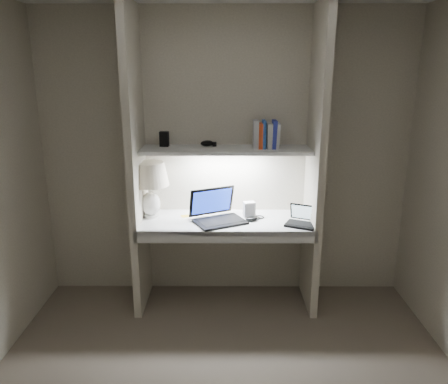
{
  "coord_description": "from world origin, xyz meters",
  "views": [
    {
      "loc": [
        -0.0,
        -2.25,
        2.01
      ],
      "look_at": [
        -0.01,
        1.05,
        1.06
      ],
      "focal_mm": 35.0,
      "sensor_mm": 36.0,
      "label": 1
    }
  ],
  "objects_px": {
    "laptop_netbook": "(302,220)",
    "speaker": "(249,210)",
    "laptop_main": "(217,214)",
    "book_row": "(266,135)",
    "table_lamp": "(150,181)"
  },
  "relations": [
    {
      "from": "table_lamp",
      "to": "laptop_main",
      "type": "height_order",
      "value": "table_lamp"
    },
    {
      "from": "table_lamp",
      "to": "laptop_netbook",
      "type": "relative_size",
      "value": 1.58
    },
    {
      "from": "laptop_netbook",
      "to": "speaker",
      "type": "relative_size",
      "value": 2.26
    },
    {
      "from": "laptop_main",
      "to": "speaker",
      "type": "relative_size",
      "value": 3.77
    },
    {
      "from": "table_lamp",
      "to": "laptop_netbook",
      "type": "xyz_separation_m",
      "value": [
        1.27,
        -0.18,
        -0.29
      ]
    },
    {
      "from": "laptop_netbook",
      "to": "speaker",
      "type": "xyz_separation_m",
      "value": [
        -0.42,
        0.18,
        0.03
      ]
    },
    {
      "from": "table_lamp",
      "to": "speaker",
      "type": "relative_size",
      "value": 3.57
    },
    {
      "from": "book_row",
      "to": "laptop_main",
      "type": "bearing_deg",
      "value": -163.06
    },
    {
      "from": "table_lamp",
      "to": "laptop_main",
      "type": "distance_m",
      "value": 0.63
    },
    {
      "from": "laptop_main",
      "to": "laptop_netbook",
      "type": "bearing_deg",
      "value": -33.84
    },
    {
      "from": "table_lamp",
      "to": "book_row",
      "type": "relative_size",
      "value": 2.1
    },
    {
      "from": "table_lamp",
      "to": "laptop_main",
      "type": "bearing_deg",
      "value": -8.6
    },
    {
      "from": "table_lamp",
      "to": "speaker",
      "type": "height_order",
      "value": "table_lamp"
    },
    {
      "from": "laptop_main",
      "to": "speaker",
      "type": "distance_m",
      "value": 0.29
    },
    {
      "from": "laptop_main",
      "to": "laptop_netbook",
      "type": "distance_m",
      "value": 0.71
    }
  ]
}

